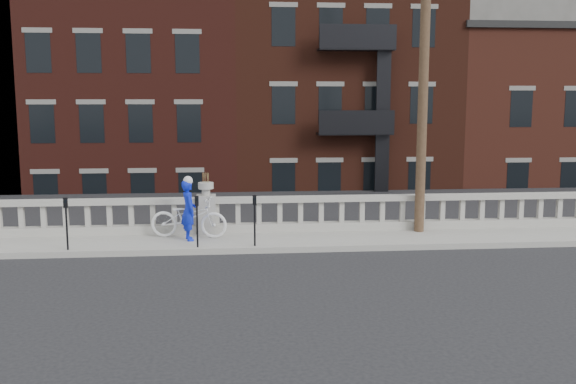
{
  "coord_description": "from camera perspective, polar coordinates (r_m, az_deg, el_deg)",
  "views": [
    {
      "loc": [
        0.7,
        -14.41,
        4.05
      ],
      "look_at": [
        2.3,
        3.2,
        1.42
      ],
      "focal_mm": 40.0,
      "sensor_mm": 36.0,
      "label": 1
    }
  ],
  "objects": [
    {
      "name": "planter_pedestal",
      "position": [
        18.65,
        -7.28,
        -1.56
      ],
      "size": [
        0.55,
        0.55,
        1.76
      ],
      "color": "gray",
      "rests_on": "sidewalk"
    },
    {
      "name": "cyclist",
      "position": [
        17.75,
        -8.83,
        -1.61
      ],
      "size": [
        0.54,
        0.69,
        1.66
      ],
      "primitive_type": "imported",
      "rotation": [
        0.0,
        0.0,
        1.84
      ],
      "color": "#0D21CD",
      "rests_on": "sidewalk"
    },
    {
      "name": "utility_pole",
      "position": [
        18.87,
        12.02,
        11.87
      ],
      "size": [
        1.6,
        0.28,
        10.0
      ],
      "color": "#422D1E",
      "rests_on": "sidewalk"
    },
    {
      "name": "sidewalk",
      "position": [
        17.87,
        -7.34,
        -4.48
      ],
      "size": [
        32.0,
        2.2,
        0.15
      ],
      "primitive_type": "cube",
      "color": "gray",
      "rests_on": "ground"
    },
    {
      "name": "parking_meter_c",
      "position": [
        16.86,
        -8.09,
        -2.08
      ],
      "size": [
        0.1,
        0.09,
        1.36
      ],
      "color": "black",
      "rests_on": "sidewalk"
    },
    {
      "name": "bicycle",
      "position": [
        18.13,
        -8.81,
        -2.25
      ],
      "size": [
        2.26,
        1.13,
        1.13
      ],
      "primitive_type": "imported",
      "rotation": [
        0.0,
        0.0,
        1.39
      ],
      "color": "white",
      "rests_on": "sidewalk"
    },
    {
      "name": "parking_meter_b",
      "position": [
        17.35,
        -19.11,
        -2.16
      ],
      "size": [
        0.1,
        0.09,
        1.36
      ],
      "color": "black",
      "rests_on": "sidewalk"
    },
    {
      "name": "parking_meter_d",
      "position": [
        16.85,
        -2.99,
        -2.01
      ],
      "size": [
        0.1,
        0.09,
        1.36
      ],
      "color": "black",
      "rests_on": "sidewalk"
    },
    {
      "name": "lower_level",
      "position": [
        37.48,
        -5.43,
        6.24
      ],
      "size": [
        80.0,
        44.0,
        20.8
      ],
      "color": "#605E59",
      "rests_on": "ground"
    },
    {
      "name": "ground",
      "position": [
        14.98,
        -7.75,
        -7.32
      ],
      "size": [
        120.0,
        120.0,
        0.0
      ],
      "primitive_type": "plane",
      "color": "black",
      "rests_on": "ground"
    },
    {
      "name": "balustrade",
      "position": [
        18.69,
        -7.27,
        -2.14
      ],
      "size": [
        28.0,
        0.34,
        1.03
      ],
      "color": "gray",
      "rests_on": "sidewalk"
    }
  ]
}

